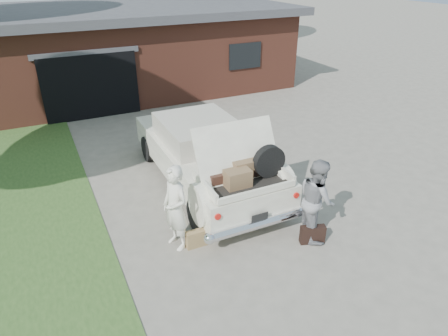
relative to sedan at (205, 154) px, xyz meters
name	(u,v)px	position (x,y,z in m)	size (l,w,h in m)	color
ground	(236,226)	(-0.17, -1.99, -0.80)	(90.00, 90.00, 0.00)	gray
house	(134,46)	(0.81, 9.48, 0.87)	(12.80, 7.80, 3.30)	brown
sedan	(205,154)	(0.00, 0.00, 0.00)	(2.16, 5.42, 2.11)	white
woman_left	(175,208)	(-1.50, -2.05, 0.07)	(0.63, 0.41, 1.73)	silver
woman_right	(317,199)	(1.09, -2.93, 0.06)	(0.83, 0.65, 1.70)	gray
suitcase_left	(198,238)	(-1.15, -2.23, -0.62)	(0.46, 0.15, 0.36)	#9A7C4E
suitcase_right	(313,234)	(0.93, -3.12, -0.61)	(0.49, 0.16, 0.38)	black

